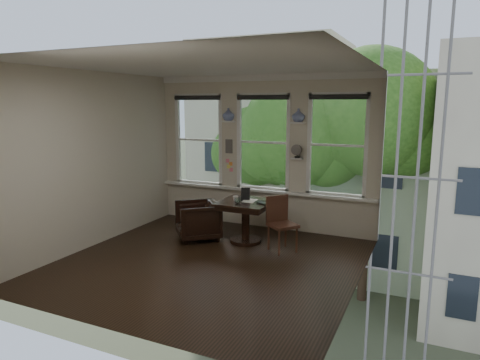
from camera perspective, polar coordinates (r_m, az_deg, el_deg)
The scene contains 25 objects.
ground at distance 6.84m, azimuth -4.02°, elevation -10.88°, with size 4.50×4.50×0.00m, color black.
ceiling at distance 6.41m, azimuth -4.36°, elevation 15.02°, with size 4.50×4.50×0.00m, color silver.
wall_back at distance 8.48m, azimuth 3.17°, elevation 3.69°, with size 4.50×4.50×0.00m, color beige.
wall_front at distance 4.65m, azimuth -17.68°, elevation -2.18°, with size 4.50×4.50×0.00m, color beige.
wall_left at distance 7.79m, azimuth -18.87°, elevation 2.58°, with size 4.50×4.50×0.00m, color beige.
wall_right at distance 5.73m, azimuth 15.94°, elevation 0.19°, with size 4.50×4.50×0.00m, color beige.
window_left at distance 9.09m, azimuth -5.39°, elevation 5.36°, with size 1.10×0.12×1.90m, color white, non-canonical shape.
window_center at distance 8.46m, azimuth 3.18°, elevation 5.04°, with size 1.10×0.12×1.90m, color white, non-canonical shape.
window_right at distance 8.04m, azimuth 12.87°, elevation 4.53°, with size 1.10×0.12×1.90m, color white, non-canonical shape.
shelf_left at distance 8.63m, azimuth -1.56°, elevation 7.81°, with size 0.26×0.16×0.03m, color white.
shelf_right at distance 8.10m, azimuth 7.77°, elevation 7.57°, with size 0.26×0.16×0.03m, color white.
intercom at distance 8.70m, azimuth -1.45°, elevation 4.53°, with size 0.14×0.06×0.28m, color #59544F.
sticky_notes at distance 8.74m, azimuth -1.43°, elevation 2.25°, with size 0.16×0.01×0.24m, color pink, non-canonical shape.
desk_fan at distance 8.13m, azimuth 7.63°, elevation 3.55°, with size 0.20×0.20×0.24m, color #59544F, non-canonical shape.
vase_left at distance 8.63m, azimuth -1.56°, elevation 8.74°, with size 0.24×0.24×0.25m, color silver.
vase_right at distance 8.09m, azimuth 7.79°, elevation 8.55°, with size 0.24×0.24×0.25m, color silver.
table at distance 7.66m, azimuth 0.75°, elevation -5.59°, with size 0.90×0.90×0.75m, color black, non-canonical shape.
armchair_left at distance 7.88m, azimuth -5.64°, elevation -5.40°, with size 0.74×0.76×0.69m, color black.
cushion_red at distance 7.85m, azimuth -5.66°, elevation -4.67°, with size 0.45×0.45×0.06m, color maroon.
side_chair_right at distance 7.21m, azimuth 5.72°, elevation -5.94°, with size 0.42×0.42×0.92m, color #412217, non-canonical shape.
laptop at distance 7.35m, azimuth 2.79°, elevation -3.14°, with size 0.34×0.22×0.03m, color black.
mug at distance 7.57m, azimuth -0.59°, elevation -2.48°, with size 0.10×0.10×0.09m, color white.
drinking_glass at distance 7.40m, azimuth -0.30°, elevation -2.78°, with size 0.12×0.12×0.09m, color white.
tablet at distance 7.66m, azimuth 0.73°, elevation -1.85°, with size 0.16×0.02×0.22m, color black.
papers at distance 7.60m, azimuth 1.27°, elevation -2.78°, with size 0.22×0.30×0.00m, color silver.
Camera 1 is at (3.09, -5.59, 2.45)m, focal length 32.00 mm.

